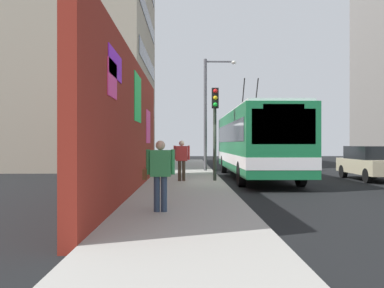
{
  "coord_description": "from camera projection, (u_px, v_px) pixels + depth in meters",
  "views": [
    {
      "loc": [
        -17.44,
        1.55,
        1.7
      ],
      "look_at": [
        2.49,
        1.28,
        1.68
      ],
      "focal_mm": 39.77,
      "sensor_mm": 36.0,
      "label": 1
    }
  ],
  "objects": [
    {
      "name": "pedestrian_midblock",
      "position": [
        181.0,
        157.0,
        17.64
      ],
      "size": [
        0.22,
        0.75,
        1.68
      ],
      "color": "#3F3326",
      "rests_on": "sidewalk_slab"
    },
    {
      "name": "street_lamp",
      "position": [
        209.0,
        106.0,
        24.46
      ],
      "size": [
        0.44,
        1.87,
        6.43
      ],
      "color": "#4C4C51",
      "rests_on": "sidewalk_slab"
    },
    {
      "name": "sidewalk_slab",
      "position": [
        185.0,
        183.0,
        17.44
      ],
      "size": [
        48.0,
        3.2,
        0.15
      ],
      "primitive_type": "cube",
      "color": "#9E9B93",
      "rests_on": "ground_plane"
    },
    {
      "name": "ground_plane",
      "position": [
        224.0,
        185.0,
        17.46
      ],
      "size": [
        80.0,
        80.0,
        0.0
      ],
      "primitive_type": "plane",
      "color": "black"
    },
    {
      "name": "traffic_light",
      "position": [
        215.0,
        118.0,
        17.7
      ],
      "size": [
        0.49,
        0.28,
        3.89
      ],
      "color": "#2D382D",
      "rests_on": "sidewalk_slab"
    },
    {
      "name": "parked_car_champagne",
      "position": [
        371.0,
        162.0,
        19.65
      ],
      "size": [
        4.28,
        1.76,
        1.58
      ],
      "color": "#C6B793",
      "rests_on": "ground_plane"
    },
    {
      "name": "building_far_left",
      "position": [
        81.0,
        46.0,
        30.82
      ],
      "size": [
        13.7,
        9.73,
        17.64
      ],
      "color": "#9E937F",
      "rests_on": "ground_plane"
    },
    {
      "name": "city_bus",
      "position": [
        255.0,
        141.0,
        20.66
      ],
      "size": [
        12.21,
        2.64,
        5.08
      ],
      "color": "#19723F",
      "rests_on": "ground_plane"
    },
    {
      "name": "graffiti_wall",
      "position": [
        132.0,
        127.0,
        14.01
      ],
      "size": [
        15.2,
        0.32,
        4.47
      ],
      "color": "maroon",
      "rests_on": "ground_plane"
    },
    {
      "name": "pedestrian_near_wall",
      "position": [
        160.0,
        170.0,
        9.66
      ],
      "size": [
        0.22,
        0.73,
        1.62
      ],
      "color": "#2D3F59",
      "rests_on": "sidewalk_slab"
    }
  ]
}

